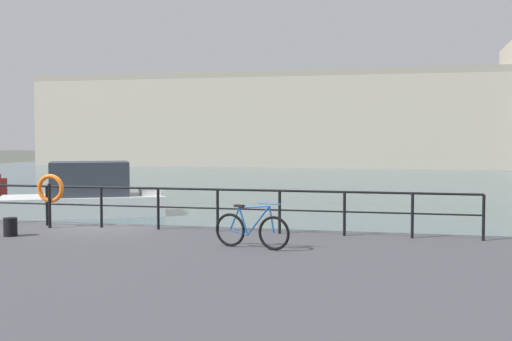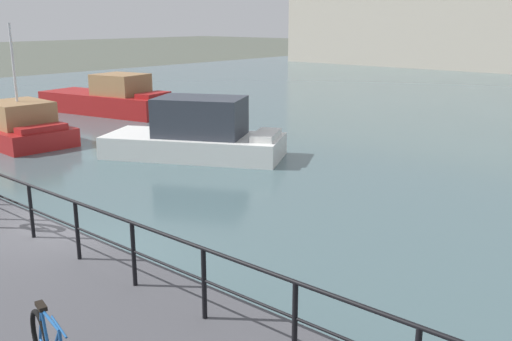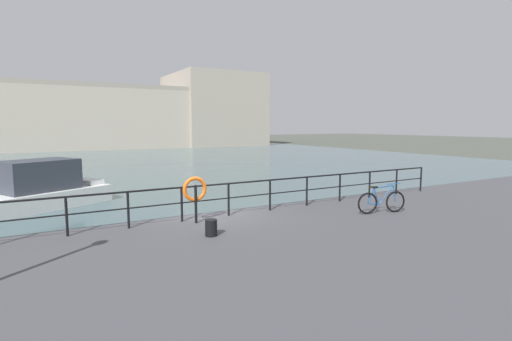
% 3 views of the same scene
% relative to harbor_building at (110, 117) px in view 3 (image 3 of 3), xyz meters
% --- Properties ---
extents(ground_plane, '(240.00, 240.00, 0.00)m').
position_rel_harbor_building_xyz_m(ground_plane, '(-6.74, -58.64, -5.25)').
color(ground_plane, '#4C5147').
extents(water_basin, '(80.00, 60.00, 0.01)m').
position_rel_harbor_building_xyz_m(water_basin, '(-6.74, -28.44, -5.25)').
color(water_basin, '#476066').
rests_on(water_basin, ground_plane).
extents(quay_promenade, '(56.00, 13.00, 0.94)m').
position_rel_harbor_building_xyz_m(quay_promenade, '(-6.74, -65.14, -4.78)').
color(quay_promenade, '#47474C').
rests_on(quay_promenade, ground_plane).
extents(harbor_building, '(66.98, 17.38, 13.35)m').
position_rel_harbor_building_xyz_m(harbor_building, '(0.00, 0.00, 0.00)').
color(harbor_building, '#A89E8E').
rests_on(harbor_building, ground_plane).
extents(moored_red_daysailer, '(7.04, 5.37, 2.24)m').
position_rel_harbor_building_xyz_m(moored_red_daysailer, '(-11.72, -50.01, -4.39)').
color(moored_red_daysailer, white).
rests_on(moored_red_daysailer, water_basin).
extents(quay_railing, '(22.13, 0.07, 1.08)m').
position_rel_harbor_building_xyz_m(quay_railing, '(-7.94, -59.39, -3.58)').
color(quay_railing, black).
rests_on(quay_railing, quay_promenade).
extents(parked_bicycle, '(1.73, 0.50, 0.98)m').
position_rel_harbor_building_xyz_m(parked_bicycle, '(-1.80, -61.61, -3.92)').
color(parked_bicycle, black).
rests_on(parked_bicycle, quay_promenade).
extents(mooring_bollard, '(0.32, 0.32, 0.44)m').
position_rel_harbor_building_xyz_m(mooring_bollard, '(-7.79, -61.27, -4.09)').
color(mooring_bollard, black).
rests_on(mooring_bollard, quay_promenade).
extents(life_ring_stand, '(0.75, 0.16, 1.40)m').
position_rel_harbor_building_xyz_m(life_ring_stand, '(-7.63, -59.72, -3.34)').
color(life_ring_stand, black).
rests_on(life_ring_stand, quay_promenade).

